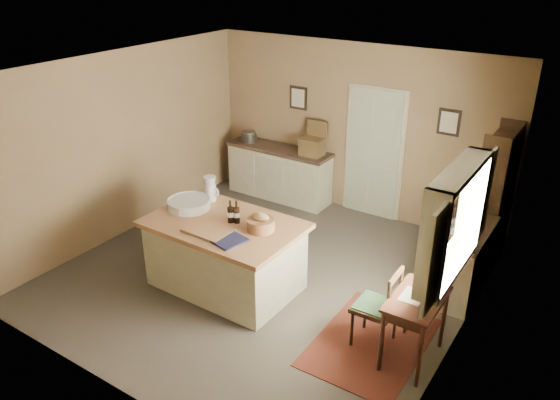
# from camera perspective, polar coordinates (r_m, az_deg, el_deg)

# --- Properties ---
(ground) EXTENTS (5.00, 5.00, 0.00)m
(ground) POSITION_cam_1_polar(r_m,az_deg,el_deg) (7.33, -1.49, -7.82)
(ground) COLOR brown
(ground) RESTS_ON ground
(wall_back) EXTENTS (5.00, 0.10, 2.70)m
(wall_back) POSITION_cam_1_polar(r_m,az_deg,el_deg) (8.74, 7.88, 7.26)
(wall_back) COLOR #8D704E
(wall_back) RESTS_ON ground
(wall_front) EXTENTS (5.00, 0.10, 2.70)m
(wall_front) POSITION_cam_1_polar(r_m,az_deg,el_deg) (5.09, -18.07, -7.33)
(wall_front) COLOR #8D704E
(wall_front) RESTS_ON ground
(wall_left) EXTENTS (0.10, 5.00, 2.70)m
(wall_left) POSITION_cam_1_polar(r_m,az_deg,el_deg) (8.30, -15.99, 5.57)
(wall_left) COLOR #8D704E
(wall_left) RESTS_ON ground
(wall_right) EXTENTS (0.10, 5.00, 2.70)m
(wall_right) POSITION_cam_1_polar(r_m,az_deg,el_deg) (5.77, 19.23, -3.48)
(wall_right) COLOR #8D704E
(wall_right) RESTS_ON ground
(ceiling) EXTENTS (5.00, 5.00, 0.00)m
(ceiling) POSITION_cam_1_polar(r_m,az_deg,el_deg) (6.30, -1.77, 13.34)
(ceiling) COLOR silver
(ceiling) RESTS_ON wall_back
(door) EXTENTS (0.97, 0.06, 2.11)m
(door) POSITION_cam_1_polar(r_m,az_deg,el_deg) (8.67, 9.75, 4.93)
(door) COLOR #B2BA9B
(door) RESTS_ON ground
(framed_prints) EXTENTS (2.82, 0.02, 0.38)m
(framed_prints) POSITION_cam_1_polar(r_m,az_deg,el_deg) (8.53, 9.17, 9.35)
(framed_prints) COLOR black
(framed_prints) RESTS_ON ground
(window) EXTENTS (0.25, 1.99, 1.12)m
(window) POSITION_cam_1_polar(r_m,az_deg,el_deg) (5.53, 18.19, -2.30)
(window) COLOR beige
(window) RESTS_ON ground
(work_island) EXTENTS (1.90, 1.25, 1.20)m
(work_island) POSITION_cam_1_polar(r_m,az_deg,el_deg) (6.91, -5.79, -5.48)
(work_island) COLOR beige
(work_island) RESTS_ON ground
(sideboard) EXTENTS (1.85, 0.53, 1.18)m
(sideboard) POSITION_cam_1_polar(r_m,az_deg,el_deg) (9.35, -0.04, 3.04)
(sideboard) COLOR beige
(sideboard) RESTS_ON ground
(rug) EXTENTS (1.12, 1.61, 0.01)m
(rug) POSITION_cam_1_polar(r_m,az_deg,el_deg) (6.30, 9.48, -14.43)
(rug) COLOR #571A14
(rug) RESTS_ON ground
(writing_desk) EXTENTS (0.48, 0.79, 0.82)m
(writing_desk) POSITION_cam_1_polar(r_m,az_deg,el_deg) (5.79, 14.05, -10.73)
(writing_desk) COLOR #3E2015
(writing_desk) RESTS_ON ground
(desk_chair) EXTENTS (0.45, 0.45, 0.93)m
(desk_chair) POSITION_cam_1_polar(r_m,az_deg,el_deg) (6.03, 9.91, -10.94)
(desk_chair) COLOR black
(desk_chair) RESTS_ON ground
(right_cabinet) EXTENTS (0.62, 1.12, 0.99)m
(right_cabinet) POSITION_cam_1_polar(r_m,az_deg,el_deg) (7.12, 18.11, -5.96)
(right_cabinet) COLOR beige
(right_cabinet) RESTS_ON ground
(shelving_unit) EXTENTS (0.33, 0.86, 1.91)m
(shelving_unit) POSITION_cam_1_polar(r_m,az_deg,el_deg) (7.75, 21.77, 0.20)
(shelving_unit) COLOR black
(shelving_unit) RESTS_ON ground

